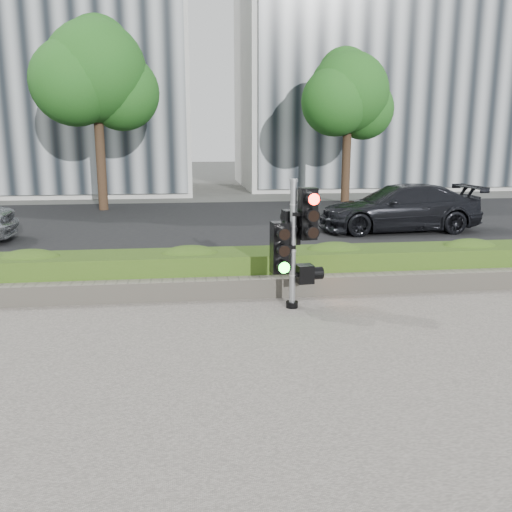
% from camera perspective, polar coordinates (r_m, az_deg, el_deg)
% --- Properties ---
extents(ground, '(120.00, 120.00, 0.00)m').
position_cam_1_polar(ground, '(7.76, 2.28, -8.42)').
color(ground, '#51514C').
rests_on(ground, ground).
extents(sidewalk, '(16.00, 11.00, 0.03)m').
position_cam_1_polar(sidewalk, '(5.53, 6.70, -17.34)').
color(sidewalk, '#9E9389').
rests_on(sidewalk, ground).
extents(road, '(60.00, 13.00, 0.02)m').
position_cam_1_polar(road, '(17.42, -3.09, 3.22)').
color(road, black).
rests_on(road, ground).
extents(curb, '(60.00, 0.25, 0.12)m').
position_cam_1_polar(curb, '(10.72, -0.46, -2.22)').
color(curb, gray).
rests_on(curb, ground).
extents(stone_wall, '(12.00, 0.32, 0.34)m').
position_cam_1_polar(stone_wall, '(9.48, 0.42, -3.27)').
color(stone_wall, gray).
rests_on(stone_wall, sidewalk).
extents(hedge, '(12.00, 1.00, 0.68)m').
position_cam_1_polar(hedge, '(10.07, -0.07, -1.36)').
color(hedge, olive).
rests_on(hedge, sidewalk).
extents(building_left, '(16.00, 9.00, 15.00)m').
position_cam_1_polar(building_left, '(31.51, -22.82, 20.03)').
color(building_left, '#B7B7B2').
rests_on(building_left, ground).
extents(building_right, '(18.00, 10.00, 12.00)m').
position_cam_1_polar(building_right, '(34.55, 14.24, 17.30)').
color(building_right, '#B7B7B2').
rests_on(building_right, ground).
extents(tree_left, '(4.61, 4.03, 7.34)m').
position_cam_1_polar(tree_left, '(22.09, -16.53, 17.76)').
color(tree_left, black).
rests_on(tree_left, ground).
extents(tree_right, '(4.10, 3.58, 6.53)m').
position_cam_1_polar(tree_right, '(23.74, 9.63, 16.29)').
color(tree_right, black).
rests_on(tree_right, ground).
extents(traffic_signal, '(0.74, 0.57, 2.10)m').
position_cam_1_polar(traffic_signal, '(8.69, 4.03, 1.95)').
color(traffic_signal, black).
rests_on(traffic_signal, sidewalk).
extents(car_dark, '(4.84, 2.05, 1.39)m').
position_cam_1_polar(car_dark, '(16.80, 14.80, 4.93)').
color(car_dark, black).
rests_on(car_dark, road).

